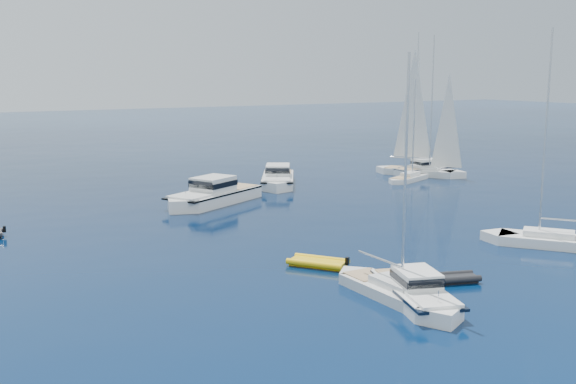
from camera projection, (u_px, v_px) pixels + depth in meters
name	position (u px, v px, depth m)	size (l,w,h in m)	color
motor_cruiser_left	(417.00, 303.00, 34.17)	(2.53, 8.25, 2.17)	white
motor_cruiser_centre	(212.00, 204.00, 60.26)	(3.60, 11.76, 3.09)	silver
motor_cruiser_far_r	(426.00, 174.00, 78.24)	(2.67, 8.73, 2.29)	white
motor_cruiser_distant	(278.00, 185.00, 70.17)	(3.23, 10.54, 2.77)	white
sailboat_fore	(391.00, 296.00, 35.27)	(2.29, 8.81, 12.95)	silver
sailboat_mid_r	(554.00, 246.00, 45.42)	(2.64, 10.16, 14.93)	white
sailboat_centre	(409.00, 181.00, 73.25)	(2.00, 7.68, 11.29)	silver
sailboat_sails_r	(420.00, 175.00, 77.22)	(2.87, 11.06, 16.25)	white
sailboat_sails_far	(416.00, 150.00, 102.90)	(3.20, 12.29, 18.07)	silver
tender_yellow	(318.00, 266.00, 40.78)	(2.03, 3.70, 0.95)	yellow
tender_grey_near	(454.00, 282.00, 37.65)	(1.64, 2.84, 0.95)	black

